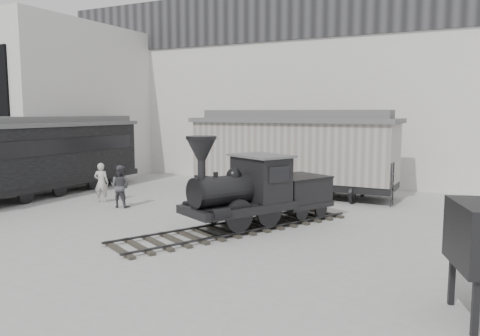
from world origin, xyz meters
The scene contains 8 objects.
ground centered at (0.00, 0.00, 0.00)m, with size 90.00×90.00×0.00m, color #9E9E9B.
north_wall centered at (0.00, 14.98, 5.55)m, with size 34.00×2.51×11.00m.
west_pavilion centered at (-14.50, 9.96, 4.49)m, with size 7.00×12.11×9.00m.
locomotive centered at (1.25, 3.34, 1.17)m, with size 5.88×8.88×3.18m.
boxcar centered at (0.16, 10.27, 2.16)m, with size 10.12×3.33×4.12m.
passenger_coach centered at (-10.57, 4.14, 1.95)m, with size 3.06×13.23×3.53m.
visitor_a centered at (-6.76, 4.46, 0.89)m, with size 0.65×0.43×1.78m, color beige.
visitor_b centered at (-5.27, 3.97, 0.90)m, with size 0.87×0.68×1.80m, color #4C4C52.
Camera 1 is at (7.95, -11.30, 4.02)m, focal length 35.00 mm.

